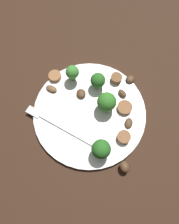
% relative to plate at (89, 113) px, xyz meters
% --- Properties ---
extents(ground_plane, '(1.40, 1.40, 0.00)m').
position_rel_plate_xyz_m(ground_plane, '(0.00, 0.00, -0.01)').
color(ground_plane, black).
extents(plate, '(0.26, 0.26, 0.01)m').
position_rel_plate_xyz_m(plate, '(0.00, 0.00, 0.00)').
color(plate, white).
rests_on(plate, ground_plane).
extents(fork, '(0.17, 0.07, 0.00)m').
position_rel_plate_xyz_m(fork, '(0.07, 0.04, 0.01)').
color(fork, silver).
rests_on(fork, plate).
extents(broccoli_floret_0, '(0.04, 0.04, 0.05)m').
position_rel_plate_xyz_m(broccoli_floret_0, '(-0.04, 0.09, 0.04)').
color(broccoli_floret_0, '#296420').
rests_on(broccoli_floret_0, plate).
extents(broccoli_floret_1, '(0.04, 0.04, 0.05)m').
position_rel_plate_xyz_m(broccoli_floret_1, '(-0.01, -0.07, 0.03)').
color(broccoli_floret_1, '#296420').
rests_on(broccoli_floret_1, plate).
extents(broccoli_floret_2, '(0.03, 0.03, 0.05)m').
position_rel_plate_xyz_m(broccoli_floret_2, '(0.06, -0.08, 0.04)').
color(broccoli_floret_2, '#408630').
rests_on(broccoli_floret_2, plate).
extents(broccoli_floret_3, '(0.04, 0.04, 0.06)m').
position_rel_plate_xyz_m(broccoli_floret_3, '(-0.04, -0.02, 0.04)').
color(broccoli_floret_3, '#347525').
rests_on(broccoli_floret_3, plate).
extents(sausage_slice_0, '(0.05, 0.05, 0.01)m').
position_rel_plate_xyz_m(sausage_slice_0, '(-0.08, -0.02, 0.01)').
color(sausage_slice_0, brown).
rests_on(sausage_slice_0, plate).
extents(sausage_slice_1, '(0.04, 0.04, 0.01)m').
position_rel_plate_xyz_m(sausage_slice_1, '(-0.09, 0.05, 0.01)').
color(sausage_slice_1, brown).
rests_on(sausage_slice_1, plate).
extents(sausage_slice_2, '(0.04, 0.04, 0.02)m').
position_rel_plate_xyz_m(sausage_slice_2, '(-0.05, -0.10, 0.01)').
color(sausage_slice_2, brown).
rests_on(sausage_slice_2, plate).
extents(sausage_slice_3, '(0.04, 0.04, 0.01)m').
position_rel_plate_xyz_m(sausage_slice_3, '(0.10, -0.07, 0.01)').
color(sausage_slice_3, brown).
rests_on(sausage_slice_3, plate).
extents(mushroom_0, '(0.03, 0.03, 0.01)m').
position_rel_plate_xyz_m(mushroom_0, '(0.03, -0.04, 0.01)').
color(mushroom_0, '#422B19').
rests_on(mushroom_0, plate).
extents(mushroom_1, '(0.03, 0.03, 0.01)m').
position_rel_plate_xyz_m(mushroom_1, '(-0.07, -0.06, 0.01)').
color(mushroom_1, '#422B19').
rests_on(mushroom_1, plate).
extents(mushroom_2, '(0.03, 0.03, 0.01)m').
position_rel_plate_xyz_m(mushroom_2, '(-0.10, 0.11, 0.01)').
color(mushroom_2, '#422B19').
rests_on(mushroom_2, plate).
extents(mushroom_3, '(0.02, 0.03, 0.01)m').
position_rel_plate_xyz_m(mushroom_3, '(-0.09, 0.01, 0.01)').
color(mushroom_3, '#422B19').
rests_on(mushroom_3, plate).
extents(mushroom_4, '(0.03, 0.02, 0.01)m').
position_rel_plate_xyz_m(mushroom_4, '(0.10, -0.04, 0.01)').
color(mushroom_4, brown).
rests_on(mushroom_4, plate).
extents(mushroom_5, '(0.03, 0.03, 0.01)m').
position_rel_plate_xyz_m(mushroom_5, '(-0.08, -0.10, 0.01)').
color(mushroom_5, '#422B19').
rests_on(mushroom_5, plate).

